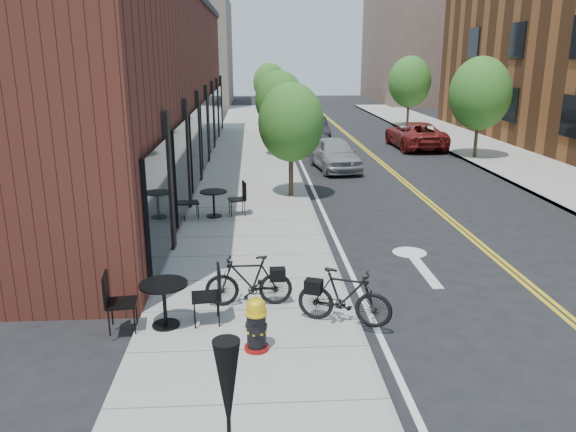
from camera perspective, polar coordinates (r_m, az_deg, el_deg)
name	(u,v)px	position (r m, az deg, el deg)	size (l,w,h in m)	color
ground	(353,312)	(11.01, 6.66, -9.70)	(120.00, 120.00, 0.00)	black
sidewalk_near	(250,190)	(20.30, -3.84, 2.61)	(4.00, 70.00, 0.12)	#9E9B93
sidewalk_far	(572,186)	(23.52, 26.88, 2.75)	(4.00, 70.00, 0.12)	#9E9B93
building_near	(139,87)	(24.23, -14.93, 12.53)	(5.00, 28.00, 7.00)	#4F2119
bg_building_left	(189,53)	(58.08, -10.01, 16.03)	(8.00, 14.00, 10.00)	#726656
bg_building_right	(424,43)	(62.38, 13.68, 16.74)	(10.00, 16.00, 12.00)	brown
tree_near_a	(291,122)	(18.92, 0.31, 9.49)	(2.20, 2.20, 3.81)	#382B1E
tree_near_b	(280,100)	(26.86, -0.86, 11.66)	(2.30, 2.30, 3.98)	#382B1E
tree_near_c	(273,93)	(34.85, -1.50, 12.35)	(2.10, 2.10, 3.67)	#382B1E
tree_near_d	(269,83)	(42.82, -1.91, 13.38)	(2.40, 2.40, 4.11)	#382B1E
tree_far_b	(480,94)	(27.85, 18.94, 11.68)	(2.80, 2.80, 4.62)	#382B1E
tree_far_c	(410,82)	(39.21, 12.26, 13.19)	(2.80, 2.80, 4.62)	#382B1E
fire_hydrant	(256,325)	(9.26, -3.24, -10.97)	(0.50, 0.50, 0.93)	maroon
bicycle_left	(249,281)	(10.78, -4.01, -6.60)	(0.47, 1.67, 1.00)	black
bicycle_right	(344,297)	(10.09, 5.76, -8.18)	(0.49, 1.72, 1.03)	black
bistro_set_b	(164,298)	(10.19, -12.46, -8.15)	(1.99, 0.94, 1.06)	black
bistro_set_c	(214,200)	(16.76, -7.56, 1.62)	(1.92, 0.96, 1.01)	black
patio_umbrella	(228,402)	(5.45, -6.11, -18.24)	(0.36, 0.36, 2.20)	black
parked_car_a	(334,154)	(24.29, 4.73, 6.33)	(1.63, 4.05, 1.38)	#929499
parked_car_b	(313,129)	(32.39, 2.57, 8.80)	(1.47, 4.20, 1.39)	black
parked_car_c	(303,114)	(39.81, 1.48, 10.33)	(2.27, 5.58, 1.62)	#BBBABF
parked_car_far	(415,135)	(30.74, 12.78, 8.04)	(2.31, 5.01, 1.39)	maroon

